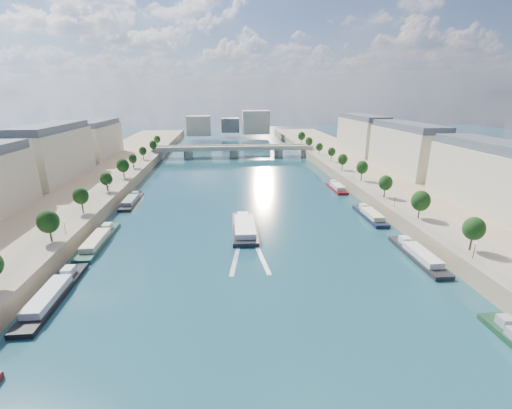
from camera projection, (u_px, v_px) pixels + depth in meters
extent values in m
plane|color=#0B2B33|center=(244.00, 211.00, 132.00)|extent=(700.00, 700.00, 0.00)
cube|color=#9E8460|center=(47.00, 210.00, 124.88)|extent=(44.00, 520.00, 5.00)
cube|color=#9E8460|center=(422.00, 200.00, 137.58)|extent=(44.00, 520.00, 5.00)
cube|color=gray|center=(89.00, 203.00, 125.41)|extent=(14.00, 520.00, 0.10)
cube|color=gray|center=(387.00, 195.00, 135.47)|extent=(14.00, 520.00, 0.10)
cylinder|color=#382B1E|center=(49.00, 234.00, 92.83)|extent=(0.50, 0.50, 3.82)
ellipsoid|color=black|center=(46.00, 222.00, 91.71)|extent=(4.80, 4.80, 5.52)
cylinder|color=#382B1E|center=(83.00, 206.00, 115.54)|extent=(0.50, 0.50, 3.82)
ellipsoid|color=black|center=(81.00, 196.00, 114.43)|extent=(4.80, 4.80, 5.52)
cylinder|color=#382B1E|center=(106.00, 188.00, 138.26)|extent=(0.50, 0.50, 3.82)
ellipsoid|color=black|center=(105.00, 179.00, 137.14)|extent=(4.80, 4.80, 5.52)
cylinder|color=#382B1E|center=(122.00, 174.00, 160.97)|extent=(0.50, 0.50, 3.82)
ellipsoid|color=black|center=(121.00, 167.00, 159.86)|extent=(4.80, 4.80, 5.52)
cylinder|color=#382B1E|center=(135.00, 164.00, 183.69)|extent=(0.50, 0.50, 3.82)
ellipsoid|color=black|center=(134.00, 158.00, 182.58)|extent=(4.80, 4.80, 5.52)
cylinder|color=#382B1E|center=(144.00, 156.00, 206.41)|extent=(0.50, 0.50, 3.82)
ellipsoid|color=black|center=(144.00, 150.00, 205.29)|extent=(4.80, 4.80, 5.52)
cylinder|color=#382B1E|center=(152.00, 150.00, 229.12)|extent=(0.50, 0.50, 3.82)
ellipsoid|color=black|center=(152.00, 145.00, 228.01)|extent=(4.80, 4.80, 5.52)
cylinder|color=#382B1E|center=(158.00, 145.00, 251.84)|extent=(0.50, 0.50, 3.82)
ellipsoid|color=black|center=(158.00, 140.00, 250.72)|extent=(4.80, 4.80, 5.52)
cylinder|color=#382B1E|center=(469.00, 243.00, 87.39)|extent=(0.50, 0.50, 3.82)
ellipsoid|color=black|center=(472.00, 230.00, 86.27)|extent=(4.80, 4.80, 5.52)
cylinder|color=#382B1E|center=(419.00, 212.00, 110.10)|extent=(0.50, 0.50, 3.82)
ellipsoid|color=black|center=(420.00, 201.00, 108.99)|extent=(4.80, 4.80, 5.52)
cylinder|color=#382B1E|center=(385.00, 192.00, 132.82)|extent=(0.50, 0.50, 3.82)
ellipsoid|color=black|center=(386.00, 183.00, 131.70)|extent=(4.80, 4.80, 5.52)
cylinder|color=#382B1E|center=(361.00, 177.00, 155.53)|extent=(0.50, 0.50, 3.82)
ellipsoid|color=black|center=(362.00, 169.00, 154.42)|extent=(4.80, 4.80, 5.52)
cylinder|color=#382B1E|center=(344.00, 166.00, 178.25)|extent=(0.50, 0.50, 3.82)
ellipsoid|color=black|center=(344.00, 160.00, 177.14)|extent=(4.80, 4.80, 5.52)
cylinder|color=#382B1E|center=(330.00, 158.00, 200.97)|extent=(0.50, 0.50, 3.82)
ellipsoid|color=black|center=(330.00, 152.00, 199.85)|extent=(4.80, 4.80, 5.52)
cylinder|color=#382B1E|center=(319.00, 152.00, 223.68)|extent=(0.50, 0.50, 3.82)
ellipsoid|color=black|center=(319.00, 146.00, 222.57)|extent=(4.80, 4.80, 5.52)
cylinder|color=#382B1E|center=(310.00, 146.00, 246.40)|extent=(0.50, 0.50, 3.82)
ellipsoid|color=black|center=(310.00, 141.00, 245.28)|extent=(4.80, 4.80, 5.52)
cylinder|color=#382B1E|center=(303.00, 142.00, 269.11)|extent=(0.50, 0.50, 3.82)
ellipsoid|color=black|center=(303.00, 137.00, 268.00)|extent=(4.80, 4.80, 5.52)
cylinder|color=black|center=(65.00, 228.00, 96.81)|extent=(0.14, 0.14, 4.00)
sphere|color=#FFE5B2|center=(63.00, 221.00, 96.15)|extent=(0.36, 0.36, 0.36)
cylinder|color=black|center=(109.00, 190.00, 134.67)|extent=(0.14, 0.14, 4.00)
sphere|color=#FFE5B2|center=(108.00, 185.00, 134.01)|extent=(0.36, 0.36, 0.36)
cylinder|color=black|center=(134.00, 169.00, 172.53)|extent=(0.14, 0.14, 4.00)
sphere|color=#FFE5B2|center=(134.00, 165.00, 171.87)|extent=(0.36, 0.36, 0.36)
cylinder|color=black|center=(150.00, 155.00, 210.39)|extent=(0.14, 0.14, 4.00)
sphere|color=#FFE5B2|center=(150.00, 152.00, 209.73)|extent=(0.36, 0.36, 0.36)
cylinder|color=black|center=(474.00, 251.00, 82.41)|extent=(0.14, 0.14, 4.00)
sphere|color=#FFE5B2|center=(476.00, 243.00, 81.75)|extent=(0.36, 0.36, 0.36)
cylinder|color=black|center=(395.00, 202.00, 120.27)|extent=(0.14, 0.14, 4.00)
sphere|color=#FFE5B2|center=(396.00, 196.00, 119.61)|extent=(0.36, 0.36, 0.36)
cylinder|color=black|center=(354.00, 176.00, 158.13)|extent=(0.14, 0.14, 4.00)
sphere|color=#FFE5B2|center=(354.00, 171.00, 157.47)|extent=(0.36, 0.36, 0.36)
cylinder|color=black|center=(328.00, 160.00, 195.99)|extent=(0.14, 0.14, 4.00)
sphere|color=#FFE5B2|center=(329.00, 156.00, 195.33)|extent=(0.36, 0.36, 0.36)
cylinder|color=black|center=(311.00, 149.00, 233.85)|extent=(0.14, 0.14, 4.00)
sphere|color=#FFE5B2|center=(311.00, 146.00, 233.19)|extent=(0.36, 0.36, 0.36)
cube|color=#C5B598|center=(56.00, 157.00, 158.66)|extent=(16.00, 52.00, 20.00)
cube|color=#474C54|center=(51.00, 132.00, 155.06)|extent=(14.72, 50.44, 3.20)
cube|color=#C5B598|center=(98.00, 141.00, 213.55)|extent=(16.00, 52.00, 20.00)
cube|color=#474C54|center=(96.00, 122.00, 209.95)|extent=(14.72, 50.44, 3.20)
cube|color=#C5B598|center=(490.00, 179.00, 118.76)|extent=(16.00, 52.00, 20.00)
cube|color=#474C54|center=(497.00, 145.00, 115.16)|extent=(14.72, 50.44, 3.20)
cube|color=#C5B598|center=(406.00, 152.00, 173.65)|extent=(16.00, 52.00, 20.00)
cube|color=#474C54|center=(409.00, 128.00, 170.05)|extent=(14.72, 50.44, 3.20)
cube|color=#C5B598|center=(362.00, 138.00, 228.55)|extent=(16.00, 52.00, 20.00)
cube|color=#474C54|center=(363.00, 120.00, 224.95)|extent=(14.72, 50.44, 3.20)
cube|color=#C5B598|center=(199.00, 126.00, 323.78)|extent=(22.00, 18.00, 18.00)
cube|color=#C5B598|center=(256.00, 122.00, 337.47)|extent=(26.00, 20.00, 22.00)
cube|color=#474C54|center=(230.00, 125.00, 350.71)|extent=(18.00, 16.00, 14.00)
cube|color=#C1B79E|center=(234.00, 148.00, 241.61)|extent=(112.00, 11.00, 2.20)
cube|color=#C1B79E|center=(234.00, 147.00, 236.41)|extent=(112.00, 0.80, 0.90)
cube|color=#C1B79E|center=(234.00, 145.00, 245.88)|extent=(112.00, 0.80, 0.90)
cylinder|color=#C1B79E|center=(188.00, 154.00, 239.93)|extent=(6.40, 6.40, 5.00)
cylinder|color=#C1B79E|center=(234.00, 153.00, 242.76)|extent=(6.40, 6.40, 5.00)
cylinder|color=#C1B79E|center=(278.00, 153.00, 245.58)|extent=(6.40, 6.40, 5.00)
cube|color=#C1B79E|center=(159.00, 155.00, 238.17)|extent=(6.00, 12.00, 5.00)
cube|color=#C1B79E|center=(306.00, 152.00, 247.35)|extent=(6.00, 12.00, 5.00)
cube|color=black|center=(244.00, 229.00, 113.37)|extent=(8.45, 27.49, 1.95)
cube|color=white|center=(245.00, 226.00, 110.72)|extent=(6.82, 17.90, 1.76)
cube|color=white|center=(243.00, 215.00, 120.54)|extent=(3.98, 3.37, 1.80)
cube|color=silver|center=(237.00, 253.00, 97.10)|extent=(4.97, 25.90, 0.04)
cube|color=silver|center=(259.00, 252.00, 97.67)|extent=(3.75, 25.99, 0.04)
cube|color=black|center=(54.00, 296.00, 75.96)|extent=(5.00, 27.51, 1.80)
cube|color=silver|center=(48.00, 295.00, 73.35)|extent=(4.10, 15.13, 1.60)
cube|color=silver|center=(68.00, 271.00, 83.22)|extent=(2.50, 3.30, 1.80)
cube|color=#1A4236|center=(99.00, 242.00, 103.66)|extent=(5.00, 27.83, 1.80)
cube|color=beige|center=(96.00, 240.00, 101.02)|extent=(4.10, 15.30, 1.60)
cube|color=beige|center=(107.00, 226.00, 111.00)|extent=(2.50, 3.34, 1.80)
cube|color=#232426|center=(132.00, 203.00, 141.03)|extent=(5.00, 22.98, 1.80)
cube|color=gray|center=(130.00, 200.00, 138.76)|extent=(4.10, 12.64, 1.60)
cube|color=gray|center=(135.00, 194.00, 147.00)|extent=(2.50, 2.76, 1.80)
cube|color=#96959D|center=(506.00, 321.00, 64.92)|extent=(2.50, 2.38, 1.80)
cube|color=black|center=(417.00, 257.00, 94.34)|extent=(5.00, 24.84, 1.80)
cube|color=silver|center=(422.00, 254.00, 91.93)|extent=(4.10, 13.66, 1.60)
cube|color=silver|center=(405.00, 240.00, 100.84)|extent=(2.50, 2.98, 1.80)
cube|color=#151C30|center=(370.00, 217.00, 124.88)|extent=(5.00, 22.04, 1.80)
cube|color=beige|center=(372.00, 214.00, 122.68)|extent=(4.10, 12.12, 1.60)
cube|color=beige|center=(363.00, 206.00, 130.58)|extent=(2.50, 2.64, 1.80)
cube|color=maroon|center=(337.00, 189.00, 161.11)|extent=(5.00, 19.07, 1.80)
cube|color=silver|center=(338.00, 186.00, 159.14)|extent=(4.10, 10.49, 1.60)
cube|color=silver|center=(333.00, 182.00, 165.97)|extent=(2.50, 2.29, 1.80)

